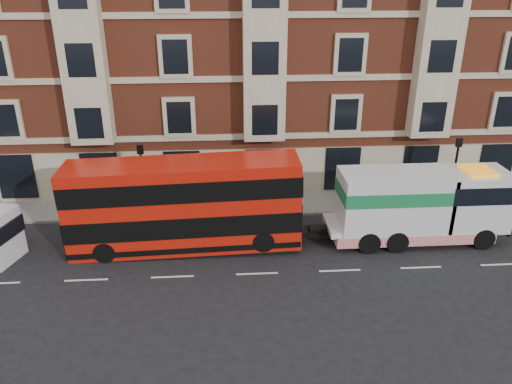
{
  "coord_description": "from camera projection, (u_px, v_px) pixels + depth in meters",
  "views": [
    {
      "loc": [
        -1.41,
        -20.09,
        13.17
      ],
      "look_at": [
        0.22,
        4.0,
        2.49
      ],
      "focal_mm": 35.0,
      "sensor_mm": 36.0,
      "label": 1
    }
  ],
  "objects": [
    {
      "name": "tow_truck",
      "position": [
        417.0,
        205.0,
        25.97
      ],
      "size": [
        9.31,
        2.75,
        3.88
      ],
      "color": "silver",
      "rests_on": "ground"
    },
    {
      "name": "ground",
      "position": [
        257.0,
        274.0,
        23.75
      ],
      "size": [
        120.0,
        120.0,
        0.0
      ],
      "primitive_type": "plane",
      "color": "black",
      "rests_on": "ground"
    },
    {
      "name": "victorian_terrace",
      "position": [
        249.0,
        22.0,
        33.39
      ],
      "size": [
        45.0,
        12.0,
        20.4
      ],
      "color": "brown",
      "rests_on": "ground"
    },
    {
      "name": "double_decker_bus",
      "position": [
        184.0,
        204.0,
        25.05
      ],
      "size": [
        11.62,
        2.67,
        4.71
      ],
      "color": "red",
      "rests_on": "ground"
    },
    {
      "name": "lamp_post_east",
      "position": [
        455.0,
        168.0,
        29.06
      ],
      "size": [
        0.35,
        0.15,
        4.35
      ],
      "color": "black",
      "rests_on": "sidewalk"
    },
    {
      "name": "sidewalk",
      "position": [
        249.0,
        205.0,
        30.56
      ],
      "size": [
        90.0,
        3.0,
        0.15
      ],
      "primitive_type": "cube",
      "color": "slate",
      "rests_on": "ground"
    },
    {
      "name": "lamp_post_west",
      "position": [
        143.0,
        176.0,
        27.95
      ],
      "size": [
        0.35,
        0.15,
        4.35
      ],
      "color": "black",
      "rests_on": "sidewalk"
    }
  ]
}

